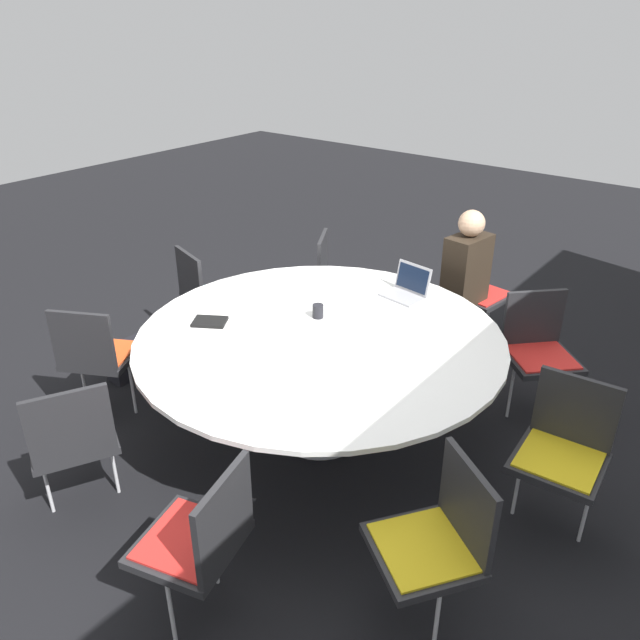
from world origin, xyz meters
The scene contains 16 objects.
ground_plane centered at (0.00, 0.00, 0.00)m, with size 16.00×16.00×0.00m, color black.
conference_table centered at (0.00, 0.00, 0.66)m, with size 2.27×2.27×0.75m.
chair_0 centered at (-1.79, 0.20, 0.52)m, with size 0.50×0.48×0.86m.
chair_1 centered at (-1.26, -0.80, 0.52)m, with size 0.59×0.58×0.86m.
chair_2 centered at (-0.37, -1.45, 0.52)m, with size 0.53×0.54×0.86m.
chair_3 centered at (0.76, -1.29, 0.52)m, with size 0.58×0.59×0.86m.
chair_4 centered at (1.37, -0.60, 0.52)m, with size 0.58×0.57×0.86m.
chair_5 centered at (1.42, 0.46, 0.52)m, with size 0.54×0.52×0.86m.
chair_6 centered at (0.79, 1.27, 0.52)m, with size 0.60×0.60×0.86m.
chair_7 centered at (-0.17, 1.49, 0.52)m, with size 0.45×0.47×0.86m.
chair_8 centered at (-1.12, 0.99, 0.52)m, with size 0.61×0.61×0.86m.
person_0 centered at (-1.54, 0.24, 0.71)m, with size 0.39×0.30×1.21m.
laptop centered at (-0.83, 0.12, 0.80)m, with size 0.27×0.31×0.21m.
spiral_notebook centered at (0.31, -0.65, 0.76)m, with size 0.24×0.26×0.02m.
coffee_cup centered at (-0.18, -0.16, 0.79)m, with size 0.07×0.07×0.09m.
handbag centered at (0.31, -1.60, 0.14)m, with size 0.36×0.16×0.28m.
Camera 1 is at (2.66, 2.09, 2.56)m, focal length 35.00 mm.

